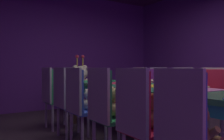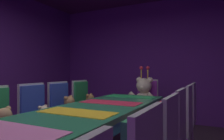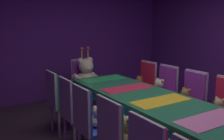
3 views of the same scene
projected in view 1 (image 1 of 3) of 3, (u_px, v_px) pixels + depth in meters
wall_back at (61, 50)px, 5.88m from camera, size 5.20×0.12×2.80m
banquet_table at (149, 93)px, 3.20m from camera, size 0.90×3.41×0.75m
chair_left_0 at (185, 127)px, 1.60m from camera, size 0.42×0.41×0.98m
teddy_left_0 at (199, 127)px, 1.68m from camera, size 0.23×0.30×0.28m
chair_left_1 at (138, 115)px, 2.03m from camera, size 0.42×0.41×0.98m
teddy_left_1 at (152, 113)px, 2.11m from camera, size 0.26×0.34×0.32m
chair_left_2 at (105, 105)px, 2.51m from camera, size 0.42×0.41×0.98m
teddy_left_2 at (116, 104)px, 2.59m from camera, size 0.26×0.34×0.32m
chair_left_3 at (79, 99)px, 2.98m from camera, size 0.42×0.41×0.98m
teddy_left_3 at (90, 101)px, 3.06m from camera, size 0.21×0.27×0.26m
chair_left_4 at (65, 95)px, 3.40m from camera, size 0.42×0.41×0.98m
teddy_left_4 at (74, 95)px, 3.48m from camera, size 0.27×0.34×0.32m
chair_left_5 at (51, 92)px, 3.88m from camera, size 0.42×0.41×0.98m
teddy_left_5 at (60, 92)px, 3.96m from camera, size 0.25×0.32×0.30m
chair_right_2 at (211, 95)px, 3.43m from camera, size 0.42×0.41×0.98m
teddy_right_2 at (204, 97)px, 3.35m from camera, size 0.23×0.29×0.28m
chair_right_3 at (179, 92)px, 3.88m from camera, size 0.42×0.41×0.98m
teddy_right_3 at (173, 93)px, 3.80m from camera, size 0.24×0.31×0.29m
chair_right_4 at (155, 89)px, 4.37m from camera, size 0.42×0.41×0.98m
teddy_right_4 at (149, 90)px, 4.29m from camera, size 0.26×0.34×0.32m
chair_right_5 at (136, 87)px, 4.81m from camera, size 0.42×0.41×0.98m
teddy_right_5 at (131, 89)px, 4.73m from camera, size 0.22×0.28×0.27m
throne_chair at (78, 86)px, 5.09m from camera, size 0.41×0.42×0.98m
king_teddy_bear at (81, 81)px, 4.95m from camera, size 0.61×0.47×0.78m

